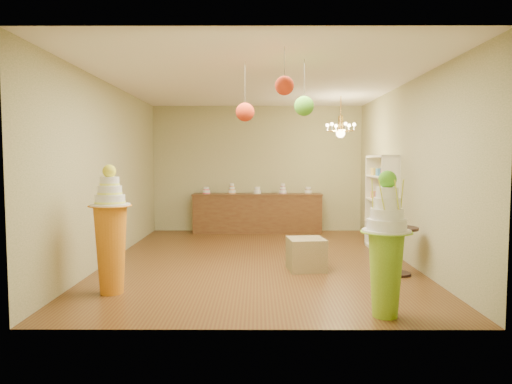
{
  "coord_description": "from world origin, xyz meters",
  "views": [
    {
      "loc": [
        0.0,
        -7.74,
        1.71
      ],
      "look_at": [
        -0.02,
        0.0,
        1.17
      ],
      "focal_mm": 32.0,
      "sensor_mm": 36.0,
      "label": 1
    }
  ],
  "objects_px": {
    "pedestal_green": "(386,255)",
    "sideboard": "(257,212)",
    "round_table": "(399,244)",
    "pedestal_orange": "(111,239)"
  },
  "relations": [
    {
      "from": "pedestal_green",
      "to": "pedestal_orange",
      "type": "xyz_separation_m",
      "value": [
        -3.27,
        0.87,
        0.01
      ]
    },
    {
      "from": "pedestal_green",
      "to": "round_table",
      "type": "xyz_separation_m",
      "value": [
        0.7,
        1.81,
        -0.22
      ]
    },
    {
      "from": "pedestal_green",
      "to": "sideboard",
      "type": "relative_size",
      "value": 0.53
    },
    {
      "from": "pedestal_green",
      "to": "pedestal_orange",
      "type": "relative_size",
      "value": 0.97
    },
    {
      "from": "sideboard",
      "to": "pedestal_green",
      "type": "bearing_deg",
      "value": -76.48
    },
    {
      "from": "pedestal_orange",
      "to": "round_table",
      "type": "bearing_deg",
      "value": 13.38
    },
    {
      "from": "round_table",
      "to": "sideboard",
      "type": "bearing_deg",
      "value": 117.66
    },
    {
      "from": "sideboard",
      "to": "pedestal_orange",
      "type": "bearing_deg",
      "value": -110.69
    },
    {
      "from": "pedestal_orange",
      "to": "sideboard",
      "type": "distance_m",
      "value": 5.3
    },
    {
      "from": "pedestal_green",
      "to": "round_table",
      "type": "distance_m",
      "value": 1.96
    }
  ]
}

